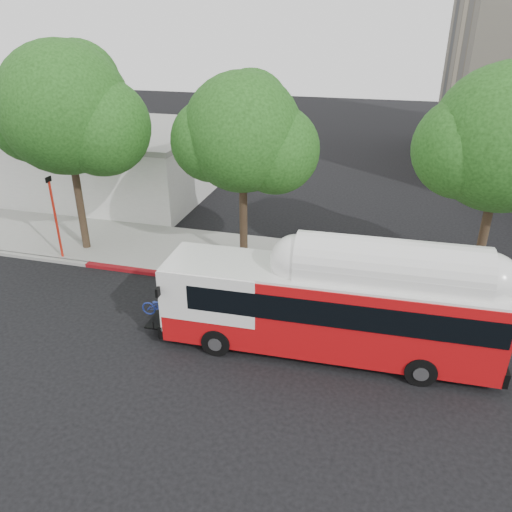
{
  "coord_description": "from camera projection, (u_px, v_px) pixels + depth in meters",
  "views": [
    {
      "loc": [
        4.97,
        -14.1,
        10.52
      ],
      "look_at": [
        0.39,
        3.0,
        1.97
      ],
      "focal_mm": 35.0,
      "sensor_mm": 36.0,
      "label": 1
    }
  ],
  "objects": [
    {
      "name": "low_commercial_bldg",
      "position": [
        87.0,
        158.0,
        32.5
      ],
      "size": [
        16.2,
        10.2,
        4.25
      ],
      "color": "silver",
      "rests_on": "ground"
    },
    {
      "name": "ground",
      "position": [
        224.0,
        339.0,
        18.0
      ],
      "size": [
        120.0,
        120.0,
        0.0
      ],
      "primitive_type": "plane",
      "color": "black",
      "rests_on": "ground"
    },
    {
      "name": "street_tree_mid",
      "position": [
        252.0,
        138.0,
        20.84
      ],
      "size": [
        5.75,
        5.0,
        8.62
      ],
      "color": "#2D2116",
      "rests_on": "ground"
    },
    {
      "name": "sidewalk",
      "position": [
        267.0,
        260.0,
        23.62
      ],
      "size": [
        60.0,
        5.0,
        0.15
      ],
      "primitive_type": "cube",
      "color": "gray",
      "rests_on": "ground"
    },
    {
      "name": "red_curb_segment",
      "position": [
        187.0,
        277.0,
        22.05
      ],
      "size": [
        10.0,
        0.32,
        0.16
      ],
      "primitive_type": "cube",
      "color": "maroon",
      "rests_on": "ground"
    },
    {
      "name": "curb_strip",
      "position": [
        253.0,
        286.0,
        21.36
      ],
      "size": [
        60.0,
        0.3,
        0.15
      ],
      "primitive_type": "cube",
      "color": "gray",
      "rests_on": "ground"
    },
    {
      "name": "transit_bus",
      "position": [
        329.0,
        310.0,
        16.69
      ],
      "size": [
        11.92,
        2.79,
        3.51
      ],
      "rotation": [
        0.0,
        0.0,
        0.03
      ],
      "color": "red",
      "rests_on": "ground"
    },
    {
      "name": "signal_pole",
      "position": [
        56.0,
        218.0,
        23.0
      ],
      "size": [
        0.12,
        0.39,
        4.07
      ],
      "color": "red",
      "rests_on": "ground"
    },
    {
      "name": "street_tree_left",
      "position": [
        76.0,
        114.0,
        21.95
      ],
      "size": [
        6.67,
        5.8,
        9.74
      ],
      "color": "#2D2116",
      "rests_on": "ground"
    }
  ]
}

